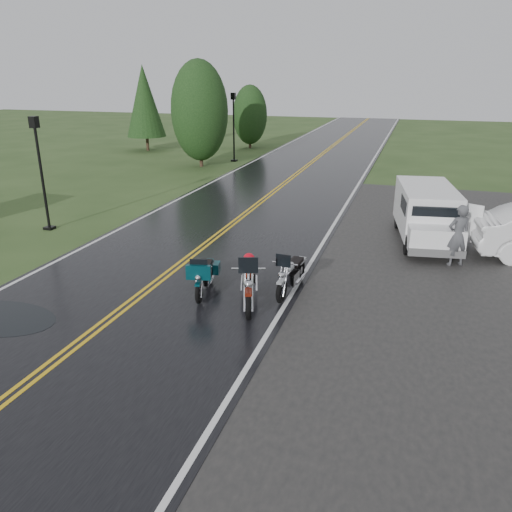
# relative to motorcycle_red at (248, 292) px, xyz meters

# --- Properties ---
(ground) EXTENTS (120.00, 120.00, 0.00)m
(ground) POSITION_rel_motorcycle_red_xyz_m (-3.17, -0.25, -0.75)
(ground) COLOR #2D471E
(ground) RESTS_ON ground
(road) EXTENTS (8.00, 100.00, 0.04)m
(road) POSITION_rel_motorcycle_red_xyz_m (-3.17, 9.75, -0.73)
(road) COLOR black
(road) RESTS_ON ground
(motorcycle_red) EXTENTS (1.65, 2.68, 1.49)m
(motorcycle_red) POSITION_rel_motorcycle_red_xyz_m (0.00, 0.00, 0.00)
(motorcycle_red) COLOR #5D160A
(motorcycle_red) RESTS_ON ground
(motorcycle_teal) EXTENTS (1.13, 2.08, 1.16)m
(motorcycle_teal) POSITION_rel_motorcycle_red_xyz_m (-1.47, 0.45, -0.16)
(motorcycle_teal) COLOR #05343B
(motorcycle_teal) RESTS_ON ground
(motorcycle_silver) EXTENTS (0.93, 2.17, 1.25)m
(motorcycle_silver) POSITION_rel_motorcycle_red_xyz_m (0.51, 1.11, -0.12)
(motorcycle_silver) COLOR #A2A5A9
(motorcycle_silver) RESTS_ON ground
(van_white) EXTENTS (2.53, 5.11, 1.92)m
(van_white) POSITION_rel_motorcycle_red_xyz_m (3.45, 5.91, 0.22)
(van_white) COLOR white
(van_white) RESTS_ON ground
(person_at_van) EXTENTS (0.82, 0.72, 1.89)m
(person_at_van) POSITION_rel_motorcycle_red_xyz_m (4.85, 5.39, 0.20)
(person_at_van) COLOR #4A4B4F
(person_at_van) RESTS_ON ground
(lamp_post_near_left) EXTENTS (0.36, 0.36, 4.19)m
(lamp_post_near_left) POSITION_rel_motorcycle_red_xyz_m (-9.58, 4.82, 1.35)
(lamp_post_near_left) COLOR black
(lamp_post_near_left) RESTS_ON ground
(lamp_post_far_left) EXTENTS (0.38, 0.38, 4.46)m
(lamp_post_far_left) POSITION_rel_motorcycle_red_xyz_m (-8.29, 21.70, 1.49)
(lamp_post_far_left) COLOR black
(lamp_post_far_left) RESTS_ON ground
(tree_left_mid) EXTENTS (3.52, 3.52, 5.50)m
(tree_left_mid) POSITION_rel_motorcycle_red_xyz_m (-9.58, 19.15, 2.01)
(tree_left_mid) COLOR #1E3D19
(tree_left_mid) RESTS_ON ground
(tree_left_far) EXTENTS (2.67, 2.67, 4.11)m
(tree_left_far) POSITION_rel_motorcycle_red_xyz_m (-9.31, 28.18, 1.31)
(tree_left_far) COLOR #1E3D19
(tree_left_far) RESTS_ON ground
(pine_left_far) EXTENTS (2.92, 2.92, 6.08)m
(pine_left_far) POSITION_rel_motorcycle_red_xyz_m (-16.34, 24.40, 2.30)
(pine_left_far) COLOR #1E3D19
(pine_left_far) RESTS_ON ground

